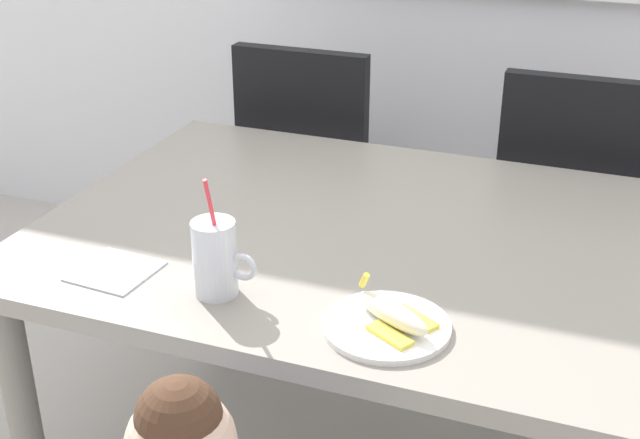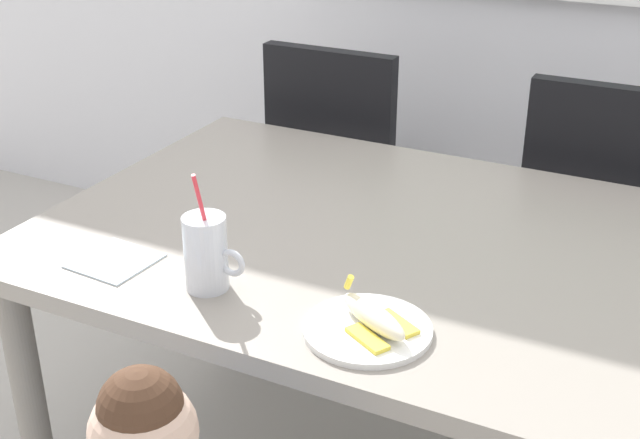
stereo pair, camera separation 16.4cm
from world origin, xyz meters
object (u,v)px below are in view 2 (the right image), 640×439
Objects in this scene: dining_table at (377,269)px; paper_napkin at (115,261)px; dining_chair_left at (344,169)px; dining_chair_right at (601,218)px; peeled_banana at (374,318)px; snack_plate at (367,329)px; milk_cup at (207,257)px.

paper_napkin is at bearing -140.12° from dining_table.
dining_chair_left is 6.40× the size of paper_napkin.
dining_chair_right is 5.67× the size of peeled_banana.
dining_chair_left is 1.00× the size of dining_chair_right.
snack_plate is 1.36× the size of peeled_banana.
peeled_banana is at bearing -0.47° from milk_cup.
dining_chair_left is 3.84× the size of milk_cup.
milk_cup is at bearing 178.82° from snack_plate.
peeled_banana is (-0.22, -1.13, 0.24)m from dining_chair_right.
dining_chair_right reaches higher than paper_napkin.
dining_table is at bearing 39.88° from paper_napkin.
dining_chair_right is 1.39m from paper_napkin.
milk_cup is (-0.20, -0.36, 0.16)m from dining_table.
milk_cup is (0.24, -1.13, 0.27)m from dining_chair_left.
dining_table is 6.38× the size of snack_plate.
milk_cup reaches higher than peeled_banana.
dining_table is 0.41m from peeled_banana.
milk_cup is 0.35m from peeled_banana.
peeled_banana is at bearing 78.82° from dining_chair_right.
snack_plate is (0.14, -0.37, 0.10)m from dining_table.
snack_plate is at bearing -0.90° from paper_napkin.
snack_plate is at bearing 78.35° from dining_chair_right.
milk_cup is 1.67× the size of paper_napkin.
paper_napkin is at bearing 179.10° from snack_plate.
snack_plate reaches higher than dining_table.
paper_napkin is (-0.58, 0.00, -0.03)m from peeled_banana.
milk_cup is 1.09× the size of snack_plate.
snack_plate is (0.58, -1.14, 0.21)m from dining_chair_left.
peeled_banana is at bearing -0.48° from paper_napkin.
dining_chair_left reaches higher than paper_napkin.
milk_cup reaches higher than dining_chair_left.
peeled_banana is 1.13× the size of paper_napkin.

